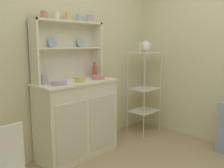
% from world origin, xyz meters
% --- Properties ---
extents(wall_back, '(3.84, 0.05, 2.50)m').
position_xyz_m(wall_back, '(0.00, 1.62, 1.25)').
color(wall_back, beige).
rests_on(wall_back, ground).
extents(hutch_cabinet, '(0.98, 0.45, 0.92)m').
position_xyz_m(hutch_cabinet, '(0.04, 1.37, 0.47)').
color(hutch_cabinet, silver).
rests_on(hutch_cabinet, ground).
extents(hutch_shelf_unit, '(0.92, 0.18, 0.70)m').
position_xyz_m(hutch_shelf_unit, '(0.04, 1.53, 1.32)').
color(hutch_shelf_unit, silver).
rests_on(hutch_shelf_unit, hutch_cabinet).
extents(bakers_rack, '(0.43, 0.33, 1.23)m').
position_xyz_m(bakers_rack, '(1.24, 1.27, 0.76)').
color(bakers_rack, silver).
rests_on(bakers_rack, ground).
extents(cup_terracotta_0, '(0.08, 0.06, 0.08)m').
position_xyz_m(cup_terracotta_0, '(-0.27, 1.49, 1.66)').
color(cup_terracotta_0, '#C67556').
rests_on(cup_terracotta_0, hutch_shelf_unit).
extents(cup_cream_1, '(0.08, 0.07, 0.09)m').
position_xyz_m(cup_cream_1, '(-0.11, 1.49, 1.66)').
color(cup_cream_1, silver).
rests_on(cup_cream_1, hutch_shelf_unit).
extents(cup_gold_2, '(0.09, 0.07, 0.09)m').
position_xyz_m(cup_gold_2, '(0.05, 1.49, 1.66)').
color(cup_gold_2, '#DBB760').
rests_on(cup_gold_2, hutch_shelf_unit).
extents(cup_sky_3, '(0.09, 0.08, 0.08)m').
position_xyz_m(cup_sky_3, '(0.21, 1.49, 1.66)').
color(cup_sky_3, '#8EB2D1').
rests_on(cup_sky_3, hutch_shelf_unit).
extents(cup_lilac_4, '(0.09, 0.08, 0.09)m').
position_xyz_m(cup_lilac_4, '(0.37, 1.49, 1.66)').
color(cup_lilac_4, '#B79ECC').
rests_on(cup_lilac_4, hutch_shelf_unit).
extents(bowl_mixing_large, '(0.18, 0.18, 0.05)m').
position_xyz_m(bowl_mixing_large, '(-0.24, 1.29, 0.94)').
color(bowl_mixing_large, '#B79ECC').
rests_on(bowl_mixing_large, hutch_cabinet).
extents(bowl_floral_medium, '(0.12, 0.12, 0.06)m').
position_xyz_m(bowl_floral_medium, '(0.04, 1.29, 0.94)').
color(bowl_floral_medium, '#DBB760').
rests_on(bowl_floral_medium, hutch_cabinet).
extents(bowl_cream_small, '(0.16, 0.16, 0.05)m').
position_xyz_m(bowl_cream_small, '(0.33, 1.29, 0.94)').
color(bowl_cream_small, '#D17A84').
rests_on(bowl_cream_small, hutch_cabinet).
extents(jam_bottle, '(0.06, 0.06, 0.20)m').
position_xyz_m(jam_bottle, '(0.41, 1.45, 1.00)').
color(jam_bottle, '#B74C47').
rests_on(jam_bottle, hutch_cabinet).
extents(utensil_jar, '(0.08, 0.08, 0.24)m').
position_xyz_m(utensil_jar, '(-0.32, 1.45, 0.98)').
color(utensil_jar, '#B2B7C6').
rests_on(utensil_jar, hutch_cabinet).
extents(porcelain_teapot, '(0.25, 0.16, 0.18)m').
position_xyz_m(porcelain_teapot, '(1.24, 1.27, 1.31)').
color(porcelain_teapot, white).
rests_on(porcelain_teapot, bakers_rack).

